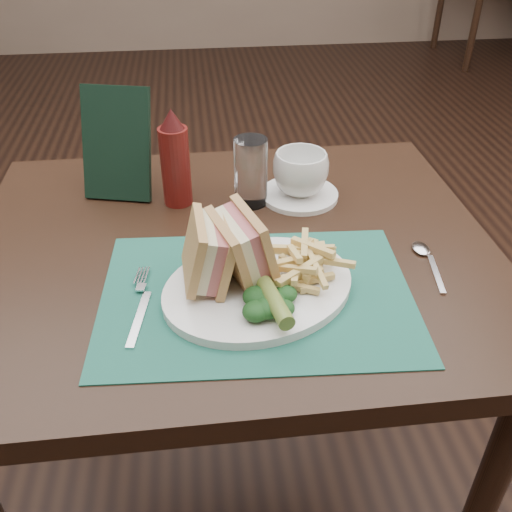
{
  "coord_description": "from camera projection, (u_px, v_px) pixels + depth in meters",
  "views": [
    {
      "loc": [
        -0.06,
        -1.31,
        1.3
      ],
      "look_at": [
        0.03,
        -0.61,
        0.8
      ],
      "focal_mm": 40.0,
      "sensor_mm": 36.0,
      "label": 1
    }
  ],
  "objects": [
    {
      "name": "table_main",
      "position": [
        237.0,
        392.0,
        1.2
      ],
      "size": [
        0.9,
        0.75,
        0.75
      ],
      "primitive_type": null,
      "color": "black",
      "rests_on": "ground"
    },
    {
      "name": "ketchup_bottle",
      "position": [
        175.0,
        158.0,
        1.04
      ],
      "size": [
        0.07,
        0.07,
        0.19
      ],
      "primitive_type": null,
      "rotation": [
        0.0,
        0.0,
        -0.24
      ],
      "color": "#56110E",
      "rests_on": "table_main"
    },
    {
      "name": "spoon",
      "position": [
        431.0,
        263.0,
        0.92
      ],
      "size": [
        0.06,
        0.15,
        0.01
      ],
      "primitive_type": null,
      "rotation": [
        0.0,
        0.0,
        -0.16
      ],
      "color": "silver",
      "rests_on": "table_main"
    },
    {
      "name": "sandwich_half_b",
      "position": [
        230.0,
        248.0,
        0.84
      ],
      "size": [
        0.11,
        0.13,
        0.11
      ],
      "primitive_type": null,
      "rotation": [
        0.0,
        -0.24,
        0.29
      ],
      "color": "tan",
      "rests_on": "plate"
    },
    {
      "name": "fries_pile",
      "position": [
        306.0,
        259.0,
        0.87
      ],
      "size": [
        0.18,
        0.2,
        0.05
      ],
      "primitive_type": null,
      "color": "#D6B96B",
      "rests_on": "plate"
    },
    {
      "name": "fork",
      "position": [
        140.0,
        303.0,
        0.84
      ],
      "size": [
        0.06,
        0.17,
        0.01
      ],
      "primitive_type": null,
      "rotation": [
        0.0,
        0.0,
        -0.17
      ],
      "color": "silver",
      "rests_on": "placemat"
    },
    {
      "name": "plate",
      "position": [
        258.0,
        287.0,
        0.87
      ],
      "size": [
        0.37,
        0.34,
        0.01
      ],
      "primitive_type": null,
      "rotation": [
        0.0,
        0.0,
        0.41
      ],
      "color": "white",
      "rests_on": "placemat"
    },
    {
      "name": "pickle_spear",
      "position": [
        273.0,
        298.0,
        0.8
      ],
      "size": [
        0.05,
        0.12,
        0.03
      ],
      "primitive_type": "cylinder",
      "rotation": [
        1.54,
        0.0,
        0.19
      ],
      "color": "#5C722B",
      "rests_on": "plate"
    },
    {
      "name": "floor",
      "position": [
        225.0,
        352.0,
        1.82
      ],
      "size": [
        7.0,
        7.0,
        0.0
      ],
      "primitive_type": "plane",
      "color": "black",
      "rests_on": "ground"
    },
    {
      "name": "table_bg_right",
      "position": [
        508.0,
        6.0,
        4.25
      ],
      "size": [
        0.9,
        0.75,
        0.75
      ],
      "primitive_type": null,
      "color": "black",
      "rests_on": "ground"
    },
    {
      "name": "drinking_glass",
      "position": [
        251.0,
        172.0,
        1.06
      ],
      "size": [
        0.08,
        0.08,
        0.13
      ],
      "primitive_type": "cylinder",
      "rotation": [
        0.0,
        0.0,
        0.3
      ],
      "color": "silver",
      "rests_on": "table_main"
    },
    {
      "name": "wall_back",
      "position": [
        194.0,
        49.0,
        4.66
      ],
      "size": [
        6.0,
        0.0,
        6.0
      ],
      "primitive_type": "plane",
      "rotation": [
        1.57,
        0.0,
        0.0
      ],
      "color": "gray",
      "rests_on": "ground"
    },
    {
      "name": "check_presenter",
      "position": [
        117.0,
        144.0,
        1.07
      ],
      "size": [
        0.14,
        0.11,
        0.21
      ],
      "primitive_type": "cube",
      "rotation": [
        -0.31,
        0.0,
        -0.25
      ],
      "color": "black",
      "rests_on": "table_main"
    },
    {
      "name": "sandwich_half_a",
      "position": [
        194.0,
        253.0,
        0.83
      ],
      "size": [
        0.08,
        0.11,
        0.11
      ],
      "primitive_type": null,
      "rotation": [
        0.0,
        0.24,
        0.05
      ],
      "color": "tan",
      "rests_on": "plate"
    },
    {
      "name": "saucer",
      "position": [
        299.0,
        195.0,
        1.11
      ],
      "size": [
        0.19,
        0.19,
        0.01
      ],
      "primitive_type": "cylinder",
      "rotation": [
        0.0,
        0.0,
        -0.34
      ],
      "color": "white",
      "rests_on": "table_main"
    },
    {
      "name": "coffee_cup",
      "position": [
        300.0,
        173.0,
        1.08
      ],
      "size": [
        0.13,
        0.13,
        0.08
      ],
      "primitive_type": "imported",
      "rotation": [
        0.0,
        0.0,
        0.21
      ],
      "color": "white",
      "rests_on": "saucer"
    },
    {
      "name": "kale_garnish",
      "position": [
        270.0,
        302.0,
        0.81
      ],
      "size": [
        0.11,
        0.08,
        0.03
      ],
      "primitive_type": null,
      "color": "#123415",
      "rests_on": "plate"
    },
    {
      "name": "placemat",
      "position": [
        257.0,
        295.0,
        0.86
      ],
      "size": [
        0.49,
        0.36,
        0.0
      ],
      "primitive_type": "cube",
      "rotation": [
        0.0,
        0.0,
        -0.06
      ],
      "color": "#1C5A4A",
      "rests_on": "table_main"
    }
  ]
}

